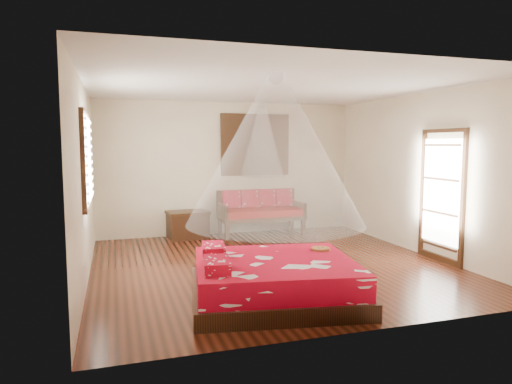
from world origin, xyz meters
TOP-DOWN VIEW (x-y plane):
  - room at (0.00, 0.00)m, footprint 5.54×5.54m
  - bed at (-0.52, -1.56)m, footprint 2.27×2.11m
  - daybed at (0.58, 2.38)m, footprint 1.76×0.78m
  - storage_chest at (-0.95, 2.45)m, footprint 0.87×0.68m
  - shutter_panel at (0.58, 2.72)m, footprint 1.52×0.06m
  - window_left at (-2.71, 0.20)m, footprint 0.10×1.74m
  - glazed_door at (2.72, -0.60)m, footprint 0.08×1.02m
  - wine_tray at (0.26, -1.25)m, footprint 0.25×0.25m
  - mosquito_net_main at (-0.50, -1.57)m, footprint 2.16×2.16m
  - mosquito_net_daybed at (0.58, 2.25)m, footprint 0.90×0.90m

SIDE VIEW (x-z plane):
  - bed at x=-0.52m, z-range -0.07..0.57m
  - storage_chest at x=-0.95m, z-range 0.00..0.56m
  - daybed at x=0.58m, z-range 0.05..0.99m
  - wine_tray at x=0.26m, z-range 0.45..0.66m
  - glazed_door at x=2.72m, z-range -0.01..2.15m
  - room at x=0.00m, z-range -0.02..2.82m
  - window_left at x=-2.71m, z-range 1.03..2.37m
  - mosquito_net_main at x=-0.50m, z-range 0.95..2.75m
  - shutter_panel at x=0.58m, z-range 1.24..2.56m
  - mosquito_net_daybed at x=0.58m, z-range 1.25..2.75m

